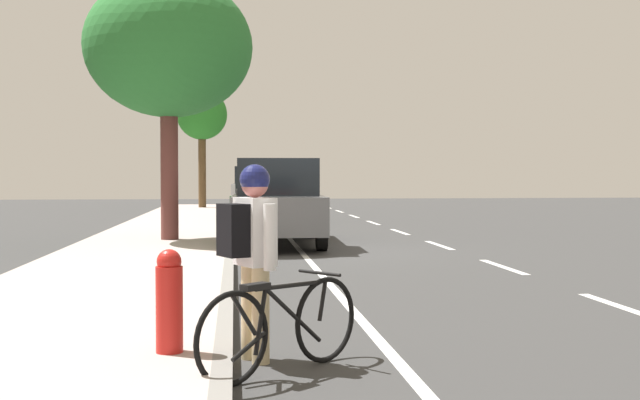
{
  "coord_description": "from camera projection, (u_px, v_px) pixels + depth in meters",
  "views": [
    {
      "loc": [
        1.48,
        16.26,
        1.58
      ],
      "look_at": [
        0.85,
        10.52,
        1.4
      ],
      "focal_mm": 43.52,
      "sensor_mm": 36.0,
      "label": 1
    }
  ],
  "objects": [
    {
      "name": "ground",
      "position": [
        305.0,
        250.0,
        16.37
      ],
      "size": [
        73.46,
        73.46,
        0.0
      ],
      "primitive_type": "plane",
      "color": "#373737"
    },
    {
      "name": "lane_stripe_bike_edge",
      "position": [
        300.0,
        250.0,
        16.36
      ],
      "size": [
        0.12,
        45.91,
        0.01
      ],
      "primitive_type": "cube",
      "color": "white",
      "rests_on": "ground"
    },
    {
      "name": "parked_pickup_grey_mid",
      "position": [
        277.0,
        205.0,
        17.74
      ],
      "size": [
        2.14,
        5.36,
        1.95
      ],
      "color": "slate",
      "rests_on": "ground"
    },
    {
      "name": "lane_stripe_centre",
      "position": [
        439.0,
        245.0,
        17.56
      ],
      "size": [
        0.14,
        44.2,
        0.01
      ],
      "color": "white",
      "rests_on": "ground"
    },
    {
      "name": "parked_suv_silver_nearest",
      "position": [
        255.0,
        188.0,
        34.83
      ],
      "size": [
        2.17,
        4.8,
        1.99
      ],
      "color": "#B7BABF",
      "rests_on": "ground"
    },
    {
      "name": "street_tree_near_cyclist",
      "position": [
        202.0,
        116.0,
        35.06
      ],
      "size": [
        2.28,
        2.28,
        5.36
      ],
      "color": "brown",
      "rests_on": "sidewalk"
    },
    {
      "name": "cyclist_with_backpack",
      "position": [
        252.0,
        242.0,
        6.54
      ],
      "size": [
        0.51,
        0.57,
        1.68
      ],
      "color": "#C6B284",
      "rests_on": "ground"
    },
    {
      "name": "curb_edge",
      "position": [
        230.0,
        248.0,
        16.19
      ],
      "size": [
        0.16,
        45.91,
        0.14
      ],
      "primitive_type": "cube",
      "color": "gray",
      "rests_on": "ground"
    },
    {
      "name": "parked_sedan_green_second",
      "position": [
        260.0,
        199.0,
        27.03
      ],
      "size": [
        2.07,
        4.51,
        1.52
      ],
      "color": "#1E512D",
      "rests_on": "ground"
    },
    {
      "name": "bicycle_at_curb",
      "position": [
        281.0,
        326.0,
        6.15
      ],
      "size": [
        1.36,
        1.2,
        0.78
      ],
      "color": "black",
      "rests_on": "ground"
    },
    {
      "name": "fire_hydrant",
      "position": [
        169.0,
        300.0,
        6.28
      ],
      "size": [
        0.22,
        0.22,
        0.84
      ],
      "color": "red",
      "rests_on": "sidewalk"
    },
    {
      "name": "sidewalk",
      "position": [
        148.0,
        249.0,
        16.01
      ],
      "size": [
        3.2,
        45.91,
        0.14
      ],
      "primitive_type": "cube",
      "color": "#B1A19A",
      "rests_on": "ground"
    },
    {
      "name": "street_tree_mid_block",
      "position": [
        169.0,
        48.0,
        17.33
      ],
      "size": [
        3.75,
        3.75,
        5.9
      ],
      "color": "brown",
      "rests_on": "sidewalk"
    }
  ]
}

